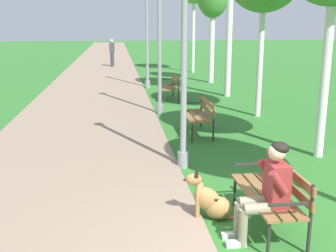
% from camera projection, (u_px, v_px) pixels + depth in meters
% --- Properties ---
extents(paved_path, '(3.93, 60.00, 0.04)m').
position_uv_depth(paved_path, '(103.00, 63.00, 27.46)').
color(paved_path, gray).
rests_on(paved_path, ground).
extents(park_bench_near, '(0.55, 1.50, 0.85)m').
position_uv_depth(park_bench_near, '(273.00, 190.00, 5.35)').
color(park_bench_near, olive).
rests_on(park_bench_near, ground).
extents(park_bench_mid, '(0.55, 1.50, 0.85)m').
position_uv_depth(park_bench_mid, '(200.00, 113.00, 9.92)').
color(park_bench_mid, olive).
rests_on(park_bench_mid, ground).
extents(park_bench_far, '(0.55, 1.50, 0.85)m').
position_uv_depth(park_bench_far, '(170.00, 85.00, 14.43)').
color(park_bench_far, olive).
rests_on(park_bench_far, ground).
extents(person_seated_on_near_bench, '(0.74, 0.49, 1.25)m').
position_uv_depth(person_seated_on_near_bench, '(267.00, 188.00, 4.97)').
color(person_seated_on_near_bench, gray).
rests_on(person_seated_on_near_bench, ground).
extents(dog_shepherd, '(0.83, 0.36, 0.71)m').
position_uv_depth(dog_shepherd, '(211.00, 201.00, 5.64)').
color(dog_shepherd, '#B27F47').
rests_on(dog_shepherd, ground).
extents(lamp_post_near, '(0.24, 0.24, 4.40)m').
position_uv_depth(lamp_post_near, '(184.00, 42.00, 7.19)').
color(lamp_post_near, gray).
rests_on(lamp_post_near, ground).
extents(lamp_post_mid, '(0.24, 0.24, 4.64)m').
position_uv_depth(lamp_post_mid, '(159.00, 30.00, 11.66)').
color(lamp_post_mid, gray).
rests_on(lamp_post_mid, ground).
extents(lamp_post_far, '(0.24, 0.24, 4.43)m').
position_uv_depth(lamp_post_far, '(147.00, 31.00, 16.62)').
color(lamp_post_far, gray).
rests_on(lamp_post_far, ground).
extents(pedestrian_distant, '(0.32, 0.22, 1.65)m').
position_uv_depth(pedestrian_distant, '(112.00, 53.00, 25.05)').
color(pedestrian_distant, '#383842').
rests_on(pedestrian_distant, ground).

